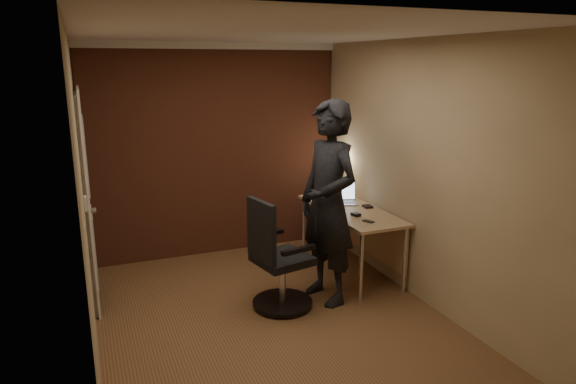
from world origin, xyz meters
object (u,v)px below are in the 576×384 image
object	(u,v)px
laptop	(342,197)
office_chair	(276,262)
desk	(356,219)
phone	(368,221)
desk_lamp	(336,160)
mouse	(356,214)
wallet	(368,206)
person	(328,203)

from	to	relation	value
laptop	office_chair	bearing A→B (deg)	-143.87
desk	phone	world-z (taller)	phone
laptop	phone	bearing A→B (deg)	-97.67
desk_lamp	office_chair	world-z (taller)	desk_lamp
mouse	wallet	distance (m)	0.37
desk_lamp	wallet	size ratio (longest dim) A/B	4.86
office_chair	wallet	bearing A→B (deg)	21.79
office_chair	person	size ratio (longest dim) A/B	0.54
mouse	phone	distance (m)	0.22
wallet	mouse	bearing A→B (deg)	-139.82
wallet	office_chair	world-z (taller)	office_chair
phone	person	world-z (taller)	person
desk_lamp	person	xyz separation A→B (m)	(-0.68, -1.17, -0.17)
laptop	office_chair	xyz separation A→B (m)	(-1.10, -0.81, -0.33)
phone	desk_lamp	bearing A→B (deg)	58.24
wallet	office_chair	size ratio (longest dim) A/B	0.10
laptop	person	distance (m)	0.99
office_chair	person	bearing A→B (deg)	1.45
office_chair	mouse	bearing A→B (deg)	15.26
desk_lamp	laptop	distance (m)	0.53
wallet	person	bearing A→B (deg)	-145.97
laptop	phone	distance (m)	0.77
desk	laptop	bearing A→B (deg)	97.64
desk_lamp	desk	bearing A→B (deg)	-96.75
phone	wallet	xyz separation A→B (m)	(0.26, 0.46, 0.01)
desk_lamp	mouse	size ratio (longest dim) A/B	5.35
mouse	phone	world-z (taller)	mouse
desk	mouse	bearing A→B (deg)	-120.84
phone	desk	bearing A→B (deg)	53.01
desk	office_chair	size ratio (longest dim) A/B	1.42
desk_lamp	wallet	bearing A→B (deg)	-86.06
desk_lamp	wallet	xyz separation A→B (m)	(0.05, -0.68, -0.41)
phone	mouse	bearing A→B (deg)	73.55
phone	office_chair	distance (m)	1.04
desk	office_chair	xyz separation A→B (m)	(-1.14, -0.53, -0.13)
wallet	desk	bearing A→B (deg)	168.25
laptop	mouse	bearing A→B (deg)	-102.59
desk_lamp	person	world-z (taller)	person
mouse	person	bearing A→B (deg)	-162.74
desk_lamp	phone	size ratio (longest dim) A/B	4.65
desk	laptop	distance (m)	0.34
desk	person	xyz separation A→B (m)	(-0.60, -0.52, 0.38)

